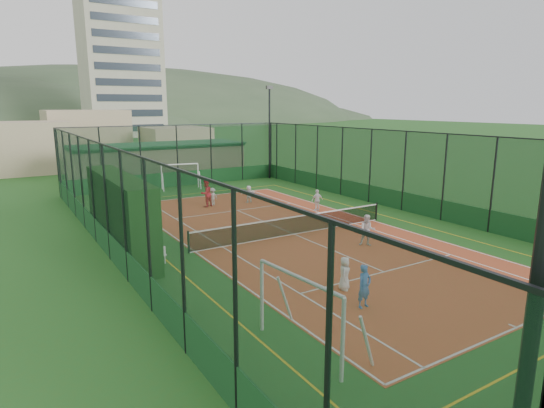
{
  "coord_description": "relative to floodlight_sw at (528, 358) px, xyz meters",
  "views": [
    {
      "loc": [
        -12.88,
        -18.72,
        6.57
      ],
      "look_at": [
        0.02,
        2.24,
        1.2
      ],
      "focal_mm": 30.0,
      "sensor_mm": 36.0,
      "label": 1
    }
  ],
  "objects": [
    {
      "name": "clubhouse",
      "position": [
        8.6,
        38.6,
        -2.55
      ],
      "size": [
        15.2,
        7.2,
        3.15
      ],
      "primitive_type": null,
      "color": "tan",
      "rests_on": "ground"
    },
    {
      "name": "court_slab",
      "position": [
        8.6,
        16.6,
        -4.12
      ],
      "size": [
        11.17,
        23.97,
        0.01
      ],
      "primitive_type": "cube",
      "color": "#AB5526",
      "rests_on": "ground"
    },
    {
      "name": "tennis_net",
      "position": [
        8.6,
        16.6,
        -3.59
      ],
      "size": [
        11.67,
        0.12,
        1.06
      ],
      "primitive_type": null,
      "color": "black",
      "rests_on": "ground"
    },
    {
      "name": "child_near_mid",
      "position": [
        5.65,
        8.21,
        -3.38
      ],
      "size": [
        0.56,
        0.39,
        1.47
      ],
      "primitive_type": "imported",
      "rotation": [
        0.0,
        0.0,
        0.07
      ],
      "color": "#446FC2",
      "rests_on": "court_slab"
    },
    {
      "name": "floodlight_ne",
      "position": [
        17.2,
        33.2,
        0.0
      ],
      "size": [
        0.6,
        0.26,
        8.25
      ],
      "primitive_type": null,
      "color": "black",
      "rests_on": "ground"
    },
    {
      "name": "coach",
      "position": [
        7.36,
        25.04,
        -3.21
      ],
      "size": [
        1.06,
        0.95,
        1.8
      ],
      "primitive_type": "imported",
      "rotation": [
        0.0,
        0.0,
        3.51
      ],
      "color": "red",
      "rests_on": "court_slab"
    },
    {
      "name": "perimeter_fence",
      "position": [
        8.6,
        16.6,
        -1.62
      ],
      "size": [
        18.12,
        34.12,
        5.0
      ],
      "primitive_type": null,
      "color": "#11331D",
      "rests_on": "ground"
    },
    {
      "name": "child_far_right",
      "position": [
        12.9,
        20.31,
        -3.44
      ],
      "size": [
        0.82,
        0.41,
        1.36
      ],
      "primitive_type": "imported",
      "rotation": [
        0.0,
        0.0,
        3.05
      ],
      "color": "white",
      "rests_on": "court_slab"
    },
    {
      "name": "child_near_right",
      "position": [
        10.45,
        13.18,
        -3.36
      ],
      "size": [
        0.93,
        0.91,
        1.51
      ],
      "primitive_type": "imported",
      "rotation": [
        0.0,
        0.0,
        -0.69
      ],
      "color": "silver",
      "rests_on": "court_slab"
    },
    {
      "name": "child_far_left",
      "position": [
        7.92,
        25.28,
        -3.53
      ],
      "size": [
        0.83,
        0.58,
        1.17
      ],
      "primitive_type": "imported",
      "rotation": [
        0.0,
        0.0,
        3.34
      ],
      "color": "silver",
      "rests_on": "court_slab"
    },
    {
      "name": "ground",
      "position": [
        8.6,
        16.6,
        -4.12
      ],
      "size": [
        300.0,
        300.0,
        0.0
      ],
      "primitive_type": "plane",
      "color": "#2C5C1F",
      "rests_on": "ground"
    },
    {
      "name": "floodlight_sw",
      "position": [
        0.0,
        0.0,
        0.0
      ],
      "size": [
        0.6,
        0.26,
        8.25
      ],
      "primitive_type": null,
      "color": "black",
      "rests_on": "ground"
    },
    {
      "name": "child_far_back",
      "position": [
        10.42,
        24.8,
        -3.53
      ],
      "size": [
        1.1,
        0.39,
        1.18
      ],
      "primitive_type": "imported",
      "rotation": [
        0.0,
        0.0,
        3.18
      ],
      "color": "white",
      "rests_on": "court_slab"
    },
    {
      "name": "apartment_tower",
      "position": [
        20.6,
        98.6,
        10.88
      ],
      "size": [
        15.0,
        12.0,
        30.0
      ],
      "primitive_type": "cube",
      "color": "beige",
      "rests_on": "ground"
    },
    {
      "name": "tennis_balls",
      "position": [
        8.22,
        17.76,
        -4.08
      ],
      "size": [
        4.86,
        1.58,
        0.07
      ],
      "color": "#CCE033",
      "rests_on": "court_slab"
    },
    {
      "name": "distant_hills",
      "position": [
        8.6,
        166.6,
        -4.12
      ],
      "size": [
        200.0,
        60.0,
        24.0
      ],
      "primitive_type": null,
      "color": "#384C33",
      "rests_on": "ground"
    },
    {
      "name": "futsal_goal_near",
      "position": [
        2.16,
        7.02,
        -3.04
      ],
      "size": [
        3.46,
        1.31,
        2.18
      ],
      "primitive_type": null,
      "rotation": [
        0.0,
        0.0,
        1.67
      ],
      "color": "white",
      "rests_on": "ground"
    },
    {
      "name": "white_bench",
      "position": [
        0.8,
        15.76,
        -3.73
      ],
      "size": [
        1.46,
        0.77,
        0.79
      ],
      "primitive_type": null,
      "rotation": [
        0.0,
        0.0,
        0.28
      ],
      "color": "white",
      "rests_on": "ground"
    },
    {
      "name": "futsal_goal_far",
      "position": [
        8.36,
        32.51,
        -3.16
      ],
      "size": [
        3.12,
        1.44,
        1.94
      ],
      "primitive_type": null,
      "rotation": [
        0.0,
        0.0,
        -0.2
      ],
      "color": "white",
      "rests_on": "ground"
    },
    {
      "name": "child_near_left",
      "position": [
        6.06,
        9.67,
        -3.5
      ],
      "size": [
        0.71,
        0.7,
        1.24
      ],
      "primitive_type": "imported",
      "rotation": [
        0.0,
        0.0,
        0.74
      ],
      "color": "white",
      "rests_on": "court_slab"
    },
    {
      "name": "hedge_left",
      "position": [
        0.3,
        18.29,
        -2.36
      ],
      "size": [
        1.21,
        8.08,
        3.53
      ],
      "primitive_type": "cube",
      "color": "black",
      "rests_on": "ground"
    }
  ]
}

